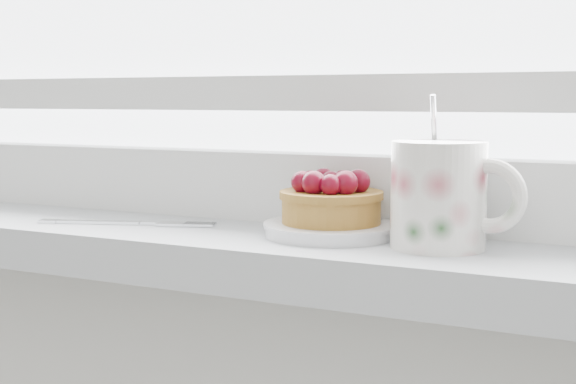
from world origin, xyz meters
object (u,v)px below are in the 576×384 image
Objects in this scene: raspberry_tart at (331,200)px; fork at (125,223)px; saucer at (331,229)px; floral_mug at (442,193)px.

raspberry_tart is 0.54× the size of fork.
floral_mug is (0.11, -0.01, 0.04)m from saucer.
fork is at bearing -172.17° from raspberry_tart.
floral_mug is at bearing -7.87° from raspberry_tart.
raspberry_tart is (0.00, -0.00, 0.03)m from saucer.
saucer is at bearing 7.91° from fork.
raspberry_tart is 0.11m from floral_mug.
raspberry_tart reaches higher than fork.
floral_mug is 0.73× the size of fork.
floral_mug reaches higher than saucer.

